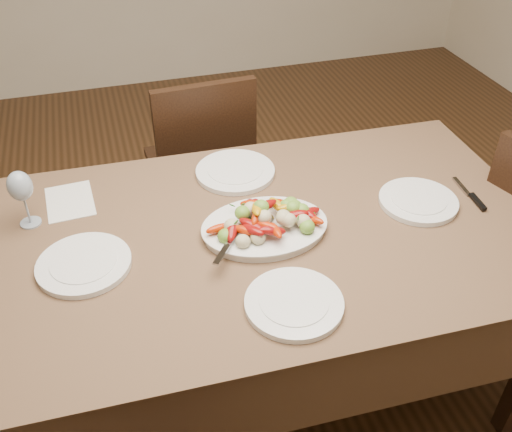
{
  "coord_description": "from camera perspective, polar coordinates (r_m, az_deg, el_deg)",
  "views": [
    {
      "loc": [
        -0.48,
        -1.24,
        1.88
      ],
      "look_at": [
        -0.09,
        0.08,
        0.82
      ],
      "focal_mm": 40.0,
      "sensor_mm": 36.0,
      "label": 1
    }
  ],
  "objects": [
    {
      "name": "serving_spoon",
      "position": [
        1.7,
        -0.9,
        -1.43
      ],
      "size": [
        0.27,
        0.21,
        0.03
      ],
      "primitive_type": null,
      "rotation": [
        0.0,
        0.0,
        -0.59
      ],
      "color": "#9EA0A8",
      "rests_on": "serving_platter"
    },
    {
      "name": "serving_platter",
      "position": [
        1.77,
        0.87,
        -1.29
      ],
      "size": [
        0.39,
        0.29,
        0.02
      ],
      "primitive_type": "ellipsoid",
      "rotation": [
        0.0,
        0.0,
        -0.03
      ],
      "color": "white",
      "rests_on": "dining_table"
    },
    {
      "name": "table_knife",
      "position": [
        2.06,
        20.62,
        1.96
      ],
      "size": [
        0.03,
        0.2,
        0.01
      ],
      "primitive_type": null,
      "rotation": [
        0.0,
        0.0,
        -0.09
      ],
      "color": "#9EA0A8",
      "rests_on": "dining_table"
    },
    {
      "name": "plate_left",
      "position": [
        1.72,
        -16.81,
        -4.65
      ],
      "size": [
        0.27,
        0.27,
        0.02
      ],
      "primitive_type": "cylinder",
      "color": "white",
      "rests_on": "dining_table"
    },
    {
      "name": "wine_glass",
      "position": [
        1.89,
        -22.26,
        1.74
      ],
      "size": [
        0.08,
        0.08,
        0.2
      ],
      "primitive_type": null,
      "color": "#8C99A5",
      "rests_on": "dining_table"
    },
    {
      "name": "menu_card",
      "position": [
        2.0,
        -18.11,
        1.41
      ],
      "size": [
        0.16,
        0.22,
        0.0
      ],
      "primitive_type": "cube",
      "rotation": [
        0.0,
        0.0,
        0.06
      ],
      "color": "silver",
      "rests_on": "dining_table"
    },
    {
      "name": "roasted_vegetables",
      "position": [
        1.73,
        0.88,
        0.18
      ],
      "size": [
        0.32,
        0.22,
        0.09
      ],
      "primitive_type": null,
      "rotation": [
        0.0,
        0.0,
        -0.03
      ],
      "color": "maroon",
      "rests_on": "serving_platter"
    },
    {
      "name": "plate_right",
      "position": [
        1.96,
        15.91,
        1.42
      ],
      "size": [
        0.26,
        0.26,
        0.02
      ],
      "primitive_type": "cylinder",
      "color": "white",
      "rests_on": "dining_table"
    },
    {
      "name": "dining_table",
      "position": [
        2.04,
        0.0,
        -9.89
      ],
      "size": [
        1.87,
        1.1,
        0.76
      ],
      "primitive_type": "cube",
      "rotation": [
        0.0,
        0.0,
        -0.03
      ],
      "color": "brown",
      "rests_on": "ground"
    },
    {
      "name": "plate_near",
      "position": [
        1.54,
        3.82,
        -8.73
      ],
      "size": [
        0.27,
        0.27,
        0.02
      ],
      "primitive_type": "cylinder",
      "color": "white",
      "rests_on": "dining_table"
    },
    {
      "name": "chair_far",
      "position": [
        2.64,
        -5.82,
        5.16
      ],
      "size": [
        0.44,
        0.44,
        0.95
      ],
      "primitive_type": null,
      "rotation": [
        0.0,
        0.0,
        3.2
      ],
      "color": "black",
      "rests_on": "ground"
    },
    {
      "name": "plate_far",
      "position": [
        2.04,
        -2.08,
        4.44
      ],
      "size": [
        0.28,
        0.28,
        0.02
      ],
      "primitive_type": "cylinder",
      "color": "white",
      "rests_on": "dining_table"
    },
    {
      "name": "floor",
      "position": [
        2.3,
        2.86,
        -17.28
      ],
      "size": [
        6.0,
        6.0,
        0.0
      ],
      "primitive_type": "plane",
      "color": "#3E2512",
      "rests_on": "ground"
    }
  ]
}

